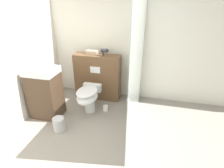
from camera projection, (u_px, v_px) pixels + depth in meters
name	position (u px, v px, depth m)	size (l,w,h in m)	color
ground_plane	(81.00, 163.00, 2.47)	(12.00, 12.00, 0.00)	gray
wall_back	(115.00, 42.00, 3.80)	(8.00, 0.06, 2.50)	silver
partition_panel	(98.00, 77.00, 3.95)	(1.02, 0.31, 1.03)	brown
shower_glass	(138.00, 68.00, 2.82)	(0.04, 2.02, 2.19)	silver
toilet	(88.00, 97.00, 3.44)	(0.39, 0.63, 0.52)	white
sink_vanity	(45.00, 93.00, 3.30)	(0.56, 0.44, 1.13)	#473323
hair_drier	(105.00, 51.00, 3.61)	(0.17, 0.08, 0.15)	#2D2D33
folded_towel	(92.00, 52.00, 3.74)	(0.25, 0.13, 0.08)	tan
spare_toilet_roll	(106.00, 108.00, 3.62)	(0.11, 0.11, 0.12)	white
waste_bin	(59.00, 124.00, 3.05)	(0.21, 0.21, 0.24)	silver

